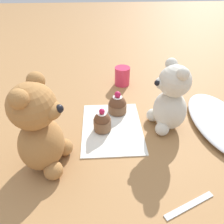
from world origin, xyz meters
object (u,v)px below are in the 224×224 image
cupcake_near_tan_bear (102,122)px  teaspoon (189,205)px  teddy_bear_cream (170,99)px  teddy_bear_tan (40,129)px  juice_glass (122,76)px  cupcake_near_cream_bear (117,105)px

cupcake_near_tan_bear → teaspoon: (0.24, 0.17, -0.03)m
teddy_bear_cream → teddy_bear_tan: size_ratio=0.88×
cupcake_near_tan_bear → teaspoon: bearing=35.0°
teddy_bear_tan → juice_glass: 0.44m
teddy_bear_tan → teaspoon: teddy_bear_tan is taller
teddy_bear_cream → cupcake_near_cream_bear: teddy_bear_cream is taller
cupcake_near_cream_bear → juice_glass: 0.19m
teddy_bear_tan → juice_glass: bearing=-17.2°
teddy_bear_tan → cupcake_near_tan_bear: 0.19m
teddy_bear_tan → cupcake_near_tan_bear: bearing=-38.1°
cupcake_near_cream_bear → cupcake_near_tan_bear: bearing=-30.4°
teddy_bear_cream → juice_glass: bearing=-168.9°
teddy_bear_tan → cupcake_near_cream_bear: size_ratio=3.12×
teddy_bear_cream → cupcake_near_cream_bear: 0.16m
teddy_bear_cream → cupcake_near_cream_bear: bearing=-128.3°
teddy_bear_tan → cupcake_near_cream_bear: teddy_bear_tan is taller
teddy_bear_cream → teaspoon: size_ratio=1.64×
cupcake_near_cream_bear → juice_glass: size_ratio=1.03×
teddy_bear_cream → teaspoon: (0.25, -0.02, -0.09)m
cupcake_near_tan_bear → teaspoon: 0.29m
cupcake_near_cream_bear → teaspoon: bearing=20.2°
teddy_bear_cream → teaspoon: teddy_bear_cream is taller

